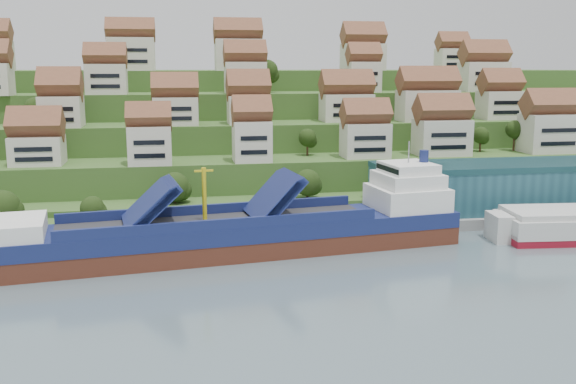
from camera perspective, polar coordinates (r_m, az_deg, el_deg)
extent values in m
plane|color=slate|center=(113.63, 0.03, -5.34)|extent=(300.00, 300.00, 0.00)
cube|color=gray|center=(132.11, 7.46, -2.60)|extent=(180.00, 14.00, 2.20)
cube|color=#2D4C1E|center=(196.58, -4.38, 2.22)|extent=(260.00, 128.00, 4.00)
cube|color=#2D4C1E|center=(201.01, -4.54, 3.42)|extent=(260.00, 118.00, 11.00)
cube|color=#2D4C1E|center=(208.49, -4.77, 4.66)|extent=(260.00, 102.00, 18.00)
cube|color=#2D4C1E|center=(216.06, -4.98, 5.81)|extent=(260.00, 86.00, 25.00)
cube|color=#2D4C1E|center=(224.75, -5.20, 6.78)|extent=(260.00, 68.00, 31.00)
cube|color=beige|center=(150.94, -21.37, 3.47)|extent=(10.95, 8.57, 6.26)
cube|color=beige|center=(143.99, -12.18, 4.08)|extent=(9.32, 7.03, 8.41)
cube|color=beige|center=(145.56, -3.23, 4.53)|extent=(8.37, 7.62, 9.13)
cube|color=beige|center=(153.21, 6.87, 4.59)|extent=(10.72, 7.73, 8.06)
cube|color=beige|center=(160.35, 13.50, 4.75)|extent=(12.56, 8.26, 8.60)
cube|color=beige|center=(173.70, 22.19, 4.86)|extent=(13.23, 8.31, 9.57)
cube|color=beige|center=(163.10, -19.48, 6.76)|extent=(9.55, 8.98, 7.29)
cube|color=beige|center=(161.17, -9.96, 7.10)|extent=(10.85, 7.90, 6.82)
cube|color=beige|center=(162.64, -3.54, 7.31)|extent=(10.20, 8.56, 7.02)
cube|color=beige|center=(170.79, 5.21, 7.48)|extent=(13.08, 8.36, 7.10)
cube|color=beige|center=(174.68, 12.26, 7.51)|extent=(15.08, 8.18, 8.08)
cube|color=beige|center=(186.10, 18.27, 7.34)|extent=(10.57, 8.04, 7.62)
cube|color=beige|center=(177.41, -15.83, 9.62)|extent=(10.41, 7.30, 7.83)
cube|color=beige|center=(179.12, -3.82, 10.11)|extent=(11.06, 7.79, 8.42)
cube|color=beige|center=(186.04, 6.71, 10.11)|extent=(8.90, 7.14, 8.49)
cube|color=beige|center=(200.59, 16.96, 9.78)|extent=(13.14, 8.47, 8.49)
cube|color=beige|center=(196.56, -13.75, 11.81)|extent=(13.39, 7.51, 9.45)
cube|color=beige|center=(196.47, -4.45, 12.05)|extent=(13.65, 8.15, 9.20)
cube|color=beige|center=(203.20, 6.67, 11.81)|extent=(12.46, 8.73, 8.05)
cube|color=beige|center=(217.92, 14.36, 11.34)|extent=(9.56, 7.05, 6.87)
ellipsoid|color=#243B13|center=(138.54, 1.74, 0.83)|extent=(5.82, 5.82, 5.82)
ellipsoid|color=#243B13|center=(135.86, -10.05, 0.43)|extent=(6.27, 6.27, 6.27)
ellipsoid|color=#243B13|center=(169.46, 16.76, 4.86)|extent=(4.23, 4.23, 4.23)
ellipsoid|color=#243B13|center=(173.68, 19.51, 5.27)|extent=(4.64, 4.64, 4.64)
ellipsoid|color=#243B13|center=(155.16, 1.74, 4.84)|extent=(4.34, 4.34, 4.34)
ellipsoid|color=#243B13|center=(178.46, 10.34, 8.09)|extent=(4.98, 4.98, 4.98)
ellipsoid|color=#243B13|center=(170.31, -21.52, 6.89)|extent=(5.69, 5.69, 5.69)
ellipsoid|color=#243B13|center=(167.49, -18.79, 6.98)|extent=(6.08, 6.08, 6.08)
ellipsoid|color=#243B13|center=(182.42, -1.86, 10.74)|extent=(6.13, 6.13, 6.13)
ellipsoid|color=#243B13|center=(190.72, 6.08, 10.26)|extent=(4.67, 4.67, 4.67)
ellipsoid|color=#243B13|center=(189.87, 7.29, 10.00)|extent=(5.15, 5.15, 5.15)
ellipsoid|color=#243B13|center=(133.05, -24.01, -1.28)|extent=(6.61, 6.61, 6.61)
ellipsoid|color=#243B13|center=(130.18, -17.00, -1.39)|extent=(4.74, 4.74, 4.74)
cube|color=#235361|center=(145.38, 19.40, 0.57)|extent=(60.00, 15.00, 10.00)
cylinder|color=gray|center=(125.75, 7.32, -0.91)|extent=(0.16, 0.16, 8.00)
cube|color=maroon|center=(125.24, 7.63, 0.71)|extent=(1.20, 0.05, 0.80)
cube|color=#502518|center=(112.61, -5.18, -5.01)|extent=(83.99, 23.11, 5.32)
cube|color=navy|center=(111.68, -5.21, -3.24)|extent=(84.01, 23.24, 2.77)
cube|color=white|center=(109.52, -23.54, -2.99)|extent=(12.09, 13.38, 2.77)
cube|color=#262628|center=(110.94, -6.30, -2.63)|extent=(54.18, 17.46, 0.32)
cube|color=navy|center=(108.60, -12.42, -1.16)|extent=(9.39, 12.66, 7.36)
cube|color=navy|center=(112.30, -1.54, -0.50)|extent=(8.99, 12.61, 7.78)
cylinder|color=yellow|center=(109.56, -7.45, -0.32)|extent=(0.83, 0.83, 9.58)
cube|color=white|center=(122.40, 10.54, -0.48)|extent=(14.20, 13.65, 4.26)
cube|color=white|center=(121.77, 10.60, 1.09)|extent=(11.93, 12.11, 2.66)
cube|color=white|center=(121.41, 10.64, 2.13)|extent=(9.65, 10.58, 1.92)
cylinder|color=navy|center=(122.64, 11.99, 3.12)|extent=(1.90, 1.90, 2.34)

